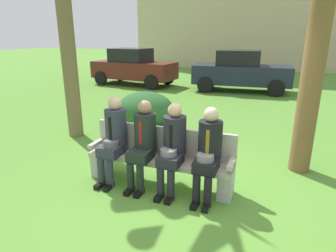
% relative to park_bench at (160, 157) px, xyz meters
% --- Properties ---
extents(ground_plane, '(80.00, 80.00, 0.00)m').
position_rel_park_bench_xyz_m(ground_plane, '(0.38, -0.01, -0.44)').
color(ground_plane, '#548C30').
extents(park_bench, '(2.30, 0.44, 0.90)m').
position_rel_park_bench_xyz_m(park_bench, '(0.00, 0.00, 0.00)').
color(park_bench, '#B7AD9E').
rests_on(park_bench, ground).
extents(seated_man_leftmost, '(0.34, 0.72, 1.35)m').
position_rel_park_bench_xyz_m(seated_man_leftmost, '(-0.75, -0.13, 0.31)').
color(seated_man_leftmost, '#2D3342').
rests_on(seated_man_leftmost, ground).
extents(seated_man_centerleft, '(0.34, 0.72, 1.34)m').
position_rel_park_bench_xyz_m(seated_man_centerleft, '(-0.23, -0.13, 0.31)').
color(seated_man_centerleft, '#1E2823').
rests_on(seated_man_centerleft, ground).
extents(seated_man_centerright, '(0.34, 0.72, 1.34)m').
position_rel_park_bench_xyz_m(seated_man_centerright, '(0.25, -0.13, 0.31)').
color(seated_man_centerright, '#23232D').
rests_on(seated_man_centerright, ground).
extents(seated_man_rightmost, '(0.34, 0.72, 1.32)m').
position_rel_park_bench_xyz_m(seated_man_rightmost, '(0.78, -0.13, 0.30)').
color(seated_man_rightmost, black).
rests_on(seated_man_rightmost, ground).
extents(shrub_near_bench, '(1.46, 1.34, 0.91)m').
position_rel_park_bench_xyz_m(shrub_near_bench, '(-1.46, 2.58, 0.02)').
color(shrub_near_bench, '#295A2A').
rests_on(shrub_near_bench, ground).
extents(parked_car_near, '(4.04, 2.04, 1.68)m').
position_rel_park_bench_xyz_m(parked_car_near, '(-4.78, 8.39, 0.40)').
color(parked_car_near, '#591E19').
rests_on(parked_car_near, ground).
extents(parked_car_far, '(3.99, 1.91, 1.68)m').
position_rel_park_bench_xyz_m(parked_car_far, '(0.14, 8.49, 0.40)').
color(parked_car_far, '#1E2338').
rests_on(parked_car_far, ground).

